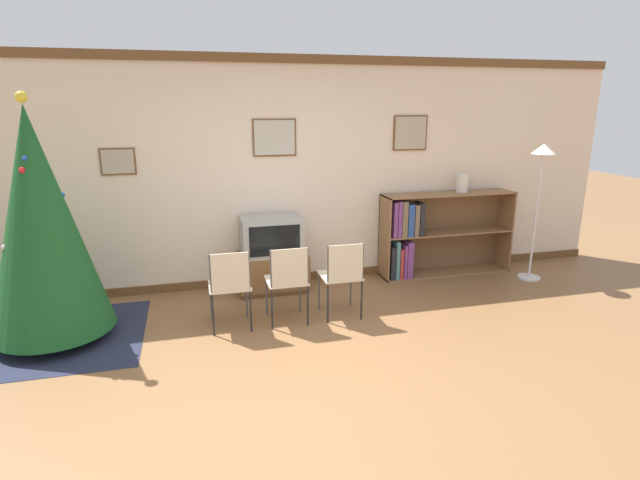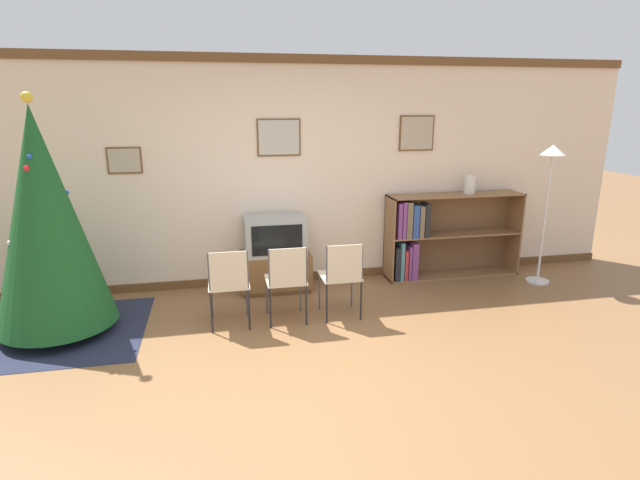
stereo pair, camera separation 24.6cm
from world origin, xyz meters
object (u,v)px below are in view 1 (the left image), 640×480
christmas_tree (40,223)px  tv_console (273,272)px  vase (462,183)px  television (272,236)px  bookshelf (424,235)px  folding_chair_left (230,285)px  folding_chair_right (342,275)px  standing_lamp (540,177)px  folding_chair_center (288,280)px

christmas_tree → tv_console: size_ratio=2.76×
christmas_tree → vase: bearing=10.1°
television → bookshelf: size_ratio=0.40×
folding_chair_left → vase: 3.31m
tv_console → vase: 2.66m
folding_chair_left → folding_chair_right: (1.14, 0.00, 0.00)m
television → folding_chair_right: bearing=-59.5°
vase → christmas_tree: bearing=-169.9°
bookshelf → standing_lamp: standing_lamp is taller
christmas_tree → television: bearing=18.7°
folding_chair_left → vase: (3.05, 1.05, 0.71)m
christmas_tree → folding_chair_left: bearing=-7.8°
standing_lamp → folding_chair_center: bearing=-170.3°
tv_console → folding_chair_left: (-0.57, -0.97, 0.24)m
folding_chair_center → tv_console: bearing=90.0°
christmas_tree → standing_lamp: size_ratio=1.33×
folding_chair_left → folding_chair_center: same height
tv_console → standing_lamp: 3.44m
folding_chair_center → folding_chair_right: (0.57, 0.00, 0.00)m
christmas_tree → vase: (4.68, 0.83, 0.05)m
tv_console → folding_chair_left: bearing=-120.5°
tv_console → vase: vase is taller
tv_console → folding_chair_center: 1.00m
television → standing_lamp: (3.24, -0.41, 0.63)m
vase → folding_chair_center: bearing=-157.0°
tv_console → bookshelf: (1.98, 0.07, 0.31)m
television → standing_lamp: bearing=-7.2°
television → folding_chair_right: television is taller
vase → bookshelf: bearing=-178.2°
christmas_tree → tv_console: (2.19, 0.74, -0.90)m
bookshelf → tv_console: bearing=-177.9°
folding_chair_left → bookshelf: (2.55, 1.04, 0.06)m
vase → standing_lamp: 0.91m
standing_lamp → christmas_tree: bearing=-176.5°
television → christmas_tree: bearing=-161.3°
folding_chair_right → bookshelf: bearing=36.3°
tv_console → folding_chair_center: (-0.00, -0.97, 0.24)m
folding_chair_center → vase: 2.79m
folding_chair_center → folding_chair_right: bearing=0.0°
folding_chair_right → vase: bearing=28.8°
christmas_tree → bookshelf: bearing=11.1°
folding_chair_right → standing_lamp: size_ratio=0.48×
standing_lamp → tv_console: bearing=172.8°
television → standing_lamp: 3.33m
vase → standing_lamp: size_ratio=0.13×
folding_chair_center → vase: bearing=23.0°
folding_chair_left → standing_lamp: (3.81, 0.56, 0.83)m
bookshelf → vase: vase is taller
tv_console → bookshelf: bookshelf is taller
christmas_tree → standing_lamp: bearing=3.5°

